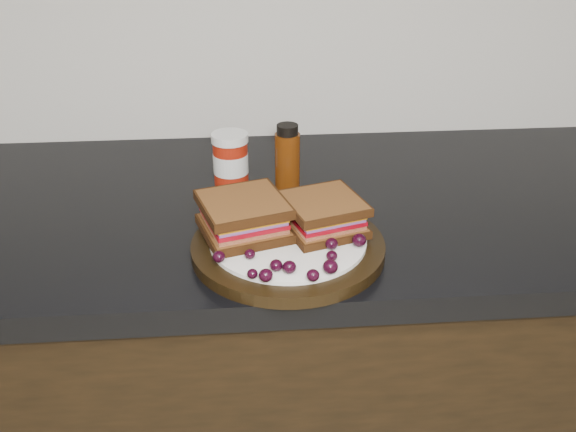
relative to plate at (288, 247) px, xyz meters
name	(u,v)px	position (x,y,z in m)	size (l,w,h in m)	color
base_cabinets	(239,408)	(-0.09, 0.17, -0.48)	(3.96, 0.58, 0.86)	black
countertop	(229,212)	(-0.09, 0.17, -0.03)	(3.98, 0.60, 0.04)	black
plate	(288,247)	(0.00, 0.00, 0.00)	(0.28, 0.28, 0.02)	black
sandwich_left	(244,216)	(-0.06, 0.02, 0.04)	(0.12, 0.12, 0.05)	brown
sandwich_right	(323,214)	(0.05, 0.02, 0.04)	(0.11, 0.11, 0.05)	brown
grape_0	(219,257)	(-0.10, -0.06, 0.02)	(0.02, 0.02, 0.02)	black
grape_1	(250,254)	(-0.06, -0.05, 0.02)	(0.02, 0.02, 0.01)	black
grape_2	(252,274)	(-0.05, -0.10, 0.02)	(0.01, 0.01, 0.01)	black
grape_3	(266,275)	(-0.04, -0.11, 0.02)	(0.02, 0.02, 0.02)	black
grape_4	(276,265)	(-0.02, -0.08, 0.02)	(0.02, 0.02, 0.02)	black
grape_5	(289,267)	(-0.01, -0.09, 0.02)	(0.02, 0.02, 0.02)	black
grape_6	(313,275)	(0.02, -0.11, 0.02)	(0.02, 0.02, 0.02)	black
grape_7	(330,267)	(0.05, -0.10, 0.02)	(0.02, 0.02, 0.02)	black
grape_8	(332,256)	(0.05, -0.06, 0.02)	(0.02, 0.02, 0.01)	black
grape_9	(332,244)	(0.06, -0.03, 0.02)	(0.02, 0.02, 0.02)	black
grape_10	(359,240)	(0.10, -0.03, 0.02)	(0.02, 0.02, 0.02)	black
grape_11	(342,232)	(0.08, 0.00, 0.02)	(0.02, 0.02, 0.02)	black
grape_12	(348,227)	(0.09, 0.01, 0.02)	(0.02, 0.02, 0.02)	black
grape_13	(339,216)	(0.08, 0.04, 0.02)	(0.02, 0.02, 0.02)	black
grape_14	(261,212)	(-0.04, 0.07, 0.02)	(0.02, 0.02, 0.02)	black
grape_15	(261,222)	(-0.04, 0.03, 0.02)	(0.02, 0.02, 0.02)	black
grape_16	(230,227)	(-0.08, 0.02, 0.02)	(0.02, 0.02, 0.02)	black
grape_17	(233,233)	(-0.08, 0.01, 0.02)	(0.02, 0.02, 0.02)	black
grape_18	(222,244)	(-0.09, -0.02, 0.02)	(0.02, 0.02, 0.02)	black
grape_19	(244,217)	(-0.06, 0.05, 0.02)	(0.02, 0.02, 0.02)	black
grape_20	(255,229)	(-0.05, 0.01, 0.02)	(0.02, 0.02, 0.02)	black
grape_21	(247,234)	(-0.06, 0.00, 0.02)	(0.02, 0.02, 0.02)	black
condiment_jar	(231,159)	(-0.08, 0.24, 0.04)	(0.06, 0.06, 0.09)	#971A0B
oil_bottle	(287,158)	(0.02, 0.21, 0.05)	(0.04, 0.04, 0.12)	#4B2007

